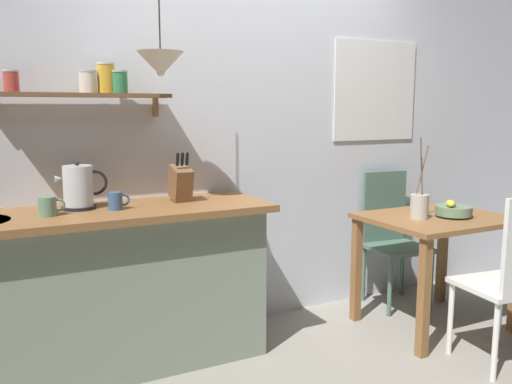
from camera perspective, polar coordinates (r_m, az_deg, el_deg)
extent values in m
plane|color=gray|center=(3.36, 3.62, -16.69)|extent=(14.00, 14.00, 0.00)
cube|color=silver|center=(3.70, 1.30, 7.31)|extent=(6.80, 0.10, 2.70)
cube|color=white|center=(4.14, 12.53, 10.38)|extent=(0.74, 0.01, 0.72)
cube|color=silver|center=(4.15, 12.49, 10.38)|extent=(0.68, 0.01, 0.66)
cube|color=gray|center=(3.14, -15.62, -10.30)|extent=(1.74, 0.52, 0.87)
cube|color=brown|center=(3.01, -15.90, -2.17)|extent=(1.83, 0.63, 0.04)
cube|color=brown|center=(3.13, -17.95, 9.71)|extent=(0.97, 0.18, 0.02)
cube|color=#99754C|center=(3.31, -10.60, 8.86)|extent=(0.02, 0.06, 0.12)
cylinder|color=#BC4238|center=(3.10, -24.45, 10.53)|extent=(0.08, 0.08, 0.10)
cylinder|color=silver|center=(3.10, -24.52, 11.57)|extent=(0.08, 0.08, 0.01)
cylinder|color=beige|center=(3.14, -17.35, 10.97)|extent=(0.09, 0.09, 0.11)
cylinder|color=silver|center=(3.15, -17.40, 12.09)|extent=(0.10, 0.10, 0.01)
cylinder|color=gold|center=(3.16, -15.55, 11.42)|extent=(0.09, 0.09, 0.16)
cylinder|color=silver|center=(3.17, -15.61, 12.92)|extent=(0.10, 0.10, 0.01)
cylinder|color=#388E56|center=(3.18, -14.39, 11.09)|extent=(0.11, 0.11, 0.12)
cylinder|color=silver|center=(3.18, -14.43, 12.23)|extent=(0.11, 0.11, 0.01)
cube|color=brown|center=(3.73, 18.59, -2.67)|extent=(0.90, 0.73, 0.03)
cube|color=brown|center=(3.33, 17.31, -10.64)|extent=(0.06, 0.06, 0.72)
cube|color=brown|center=(3.78, 10.56, -8.05)|extent=(0.06, 0.06, 0.72)
cube|color=brown|center=(4.31, 19.08, -6.31)|extent=(0.06, 0.06, 0.72)
cube|color=white|center=(3.39, 24.42, -8.99)|extent=(0.48, 0.46, 0.03)
cylinder|color=white|center=(3.71, 24.34, -11.30)|extent=(0.03, 0.03, 0.44)
cylinder|color=white|center=(3.47, 19.86, -12.43)|extent=(0.03, 0.03, 0.44)
cylinder|color=white|center=(3.23, 23.98, -14.28)|extent=(0.03, 0.03, 0.44)
cube|color=#4C6B5B|center=(4.11, 14.73, -5.73)|extent=(0.45, 0.44, 0.03)
cube|color=#4C6B5B|center=(4.20, 13.39, -1.46)|extent=(0.36, 0.07, 0.53)
cylinder|color=#4C6B5B|center=(3.94, 13.96, -9.74)|extent=(0.03, 0.03, 0.42)
cylinder|color=#4C6B5B|center=(4.14, 17.98, -8.98)|extent=(0.03, 0.03, 0.42)
cylinder|color=#4C6B5B|center=(4.21, 11.28, -8.45)|extent=(0.03, 0.03, 0.42)
cylinder|color=#4C6B5B|center=(4.40, 15.18, -7.82)|extent=(0.03, 0.03, 0.42)
cylinder|color=slate|center=(3.73, 20.12, -2.39)|extent=(0.10, 0.10, 0.01)
cylinder|color=slate|center=(3.72, 20.15, -1.86)|extent=(0.23, 0.23, 0.06)
ellipsoid|color=yellow|center=(3.69, 19.89, -1.14)|extent=(0.13, 0.13, 0.04)
cylinder|color=#B7B2A8|center=(3.60, 16.88, -1.48)|extent=(0.11, 0.11, 0.16)
cylinder|color=brown|center=(3.55, 17.07, 2.65)|extent=(0.07, 0.04, 0.36)
cylinder|color=brown|center=(3.56, 17.12, 1.59)|extent=(0.01, 0.03, 0.23)
cylinder|color=brown|center=(3.57, 17.18, 2.26)|extent=(0.08, 0.02, 0.31)
cylinder|color=black|center=(3.06, -18.18, -1.54)|extent=(0.18, 0.18, 0.02)
cylinder|color=silver|center=(3.04, -18.29, 0.63)|extent=(0.15, 0.15, 0.22)
sphere|color=black|center=(3.02, -18.40, 2.89)|extent=(0.02, 0.02, 0.02)
cone|color=silver|center=(3.02, -20.12, 1.32)|extent=(0.04, 0.04, 0.04)
torus|color=black|center=(3.05, -16.68, 0.95)|extent=(0.14, 0.02, 0.14)
cube|color=brown|center=(3.16, -7.99, 0.94)|extent=(0.10, 0.19, 0.22)
cylinder|color=black|center=(3.09, -8.30, 3.43)|extent=(0.02, 0.04, 0.08)
cylinder|color=black|center=(3.10, -7.80, 3.46)|extent=(0.02, 0.04, 0.08)
cylinder|color=black|center=(3.11, -7.30, 3.49)|extent=(0.02, 0.04, 0.08)
cylinder|color=slate|center=(2.90, -21.18, -1.43)|extent=(0.09, 0.09, 0.10)
torus|color=slate|center=(2.91, -20.15, -1.31)|extent=(0.07, 0.01, 0.07)
cylinder|color=#3D5B89|center=(2.97, -14.66, -0.93)|extent=(0.08, 0.08, 0.10)
torus|color=#3D5B89|center=(2.98, -13.80, -0.82)|extent=(0.07, 0.01, 0.07)
cone|color=beige|center=(3.00, -10.05, 13.20)|extent=(0.25, 0.25, 0.13)
sphere|color=white|center=(3.00, -10.03, 12.33)|extent=(0.04, 0.04, 0.04)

